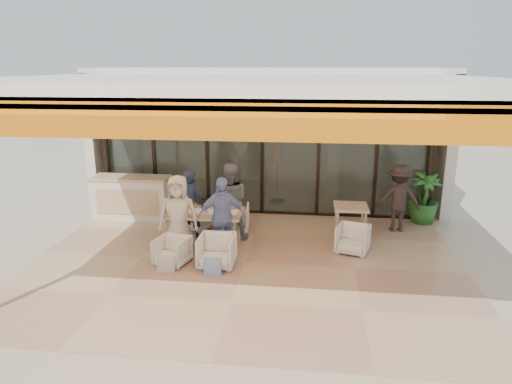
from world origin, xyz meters
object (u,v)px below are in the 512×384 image
chair_far_left (197,217)px  diner_cream (179,215)px  dining_table (205,214)px  side_chair (353,238)px  side_table (351,211)px  chair_far_right (234,217)px  potted_palm (424,198)px  chair_near_right (217,250)px  diner_periwinkle (221,217)px  standing_woman (398,198)px  chair_near_left (172,250)px  host_counter (132,197)px  diner_navy (191,204)px  diner_grey (230,202)px

chair_far_left → diner_cream: bearing=110.9°
diner_cream → dining_table: bearing=44.6°
diner_cream → side_chair: 3.43m
diner_cream → side_table: bearing=16.2°
chair_far_left → chair_far_right: (0.84, 0.00, 0.03)m
potted_palm → chair_near_right: bearing=-145.7°
diner_periwinkle → side_table: diner_periwinkle is taller
chair_far_left → standing_woman: size_ratio=0.39×
chair_far_right → chair_near_left: 2.08m
diner_periwinkle → side_chair: 2.61m
chair_far_left → chair_near_right: bearing=134.8°
chair_far_left → potted_palm: potted_palm is taller
standing_woman → potted_palm: 0.95m
chair_far_left → chair_near_right: size_ratio=0.90×
standing_woman → diner_cream: bearing=20.5°
chair_near_left → side_chair: size_ratio=0.94×
chair_far_left → diner_periwinkle: 1.70m
host_counter → diner_navy: 2.05m
diner_navy → diner_grey: diner_grey is taller
chair_far_right → side_table: side_table is taller
dining_table → diner_grey: bearing=46.0°
diner_grey → diner_cream: (-0.84, -0.90, -0.03)m
dining_table → diner_periwinkle: diner_periwinkle is taller
dining_table → chair_far_left: 1.10m
side_chair → dining_table: bearing=-163.7°
host_counter → chair_far_left: (1.74, -0.57, -0.23)m
side_chair → diner_cream: bearing=-156.0°
host_counter → dining_table: host_counter is taller
chair_near_right → diner_periwinkle: (0.00, 0.50, 0.46)m
diner_navy → diner_cream: size_ratio=0.95×
chair_near_left → diner_periwinkle: bearing=44.7°
side_table → potted_palm: bearing=35.0°
dining_table → chair_far_right: dining_table is taller
chair_near_right → diner_navy: size_ratio=0.44×
chair_near_right → diner_grey: diner_grey is taller
diner_cream → side_chair: size_ratio=2.55×
chair_far_left → host_counter: bearing=2.7°
chair_near_right → side_chair: bearing=20.9°
dining_table → side_chair: size_ratio=2.41×
diner_grey → side_table: diner_grey is taller
host_counter → chair_far_right: (2.58, -0.57, -0.20)m
diner_cream → side_table: size_ratio=2.13×
diner_navy → diner_grey: (0.84, 0.00, 0.07)m
chair_far_left → chair_near_left: size_ratio=1.03×
diner_periwinkle → standing_woman: (3.60, 1.82, -0.03)m
chair_far_right → chair_near_right: bearing=85.0°
standing_woman → chair_far_left: bearing=3.6°
diner_grey → diner_navy: bearing=-14.1°
chair_near_right → diner_navy: (-0.84, 1.40, 0.42)m
host_counter → diner_grey: (2.58, -1.07, 0.30)m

